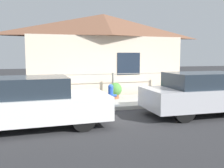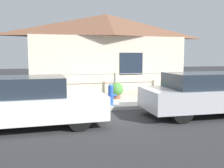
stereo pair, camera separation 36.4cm
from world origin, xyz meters
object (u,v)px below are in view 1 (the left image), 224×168
at_px(car_left, 29,103).
at_px(car_right, 207,93).
at_px(potted_plant_near_hydrant, 115,90).
at_px(fire_hydrant, 111,94).

bearing_deg(car_left, car_right, -1.00).
bearing_deg(car_left, potted_plant_near_hydrant, 40.64).
distance_m(car_right, fire_hydrant, 3.23).
xyz_separation_m(car_right, fire_hydrant, (-2.77, 1.66, -0.16)).
bearing_deg(fire_hydrant, car_left, -148.71).
bearing_deg(potted_plant_near_hydrant, fire_hydrant, -114.26).
relative_size(car_left, car_right, 0.97).
bearing_deg(car_left, fire_hydrant, 30.27).
distance_m(fire_hydrant, potted_plant_near_hydrant, 1.41).
bearing_deg(car_right, car_left, -178.64).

